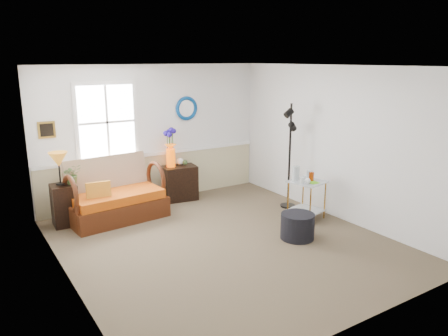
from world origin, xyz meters
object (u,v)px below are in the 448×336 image
cabinet (180,183)px  floor_lamp (290,156)px  side_table (306,200)px  loveseat (116,190)px  ottoman (297,226)px  lamp_stand (65,205)px

cabinet → floor_lamp: floor_lamp is taller
side_table → loveseat: bearing=147.6°
cabinet → side_table: 2.51m
loveseat → floor_lamp: 3.15m
loveseat → cabinet: size_ratio=2.38×
floor_lamp → cabinet: bearing=137.4°
loveseat → floor_lamp: (2.91, -1.11, 0.44)m
cabinet → loveseat: bearing=-157.7°
cabinet → side_table: (1.36, -2.11, -0.00)m
loveseat → ottoman: (2.05, -2.33, -0.33)m
cabinet → ottoman: (0.65, -2.69, -0.14)m
lamp_stand → cabinet: bearing=4.7°
lamp_stand → side_table: lamp_stand is taller
loveseat → ottoman: size_ratio=3.10×
loveseat → side_table: (2.76, -1.76, -0.19)m
side_table → ottoman: bearing=-141.2°
side_table → cabinet: bearing=122.7°
lamp_stand → ottoman: (2.87, -2.51, -0.15)m
side_table → floor_lamp: floor_lamp is taller
floor_lamp → ottoman: bearing=-123.4°
floor_lamp → lamp_stand: bearing=162.7°
loveseat → lamp_stand: (-0.82, 0.18, -0.18)m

